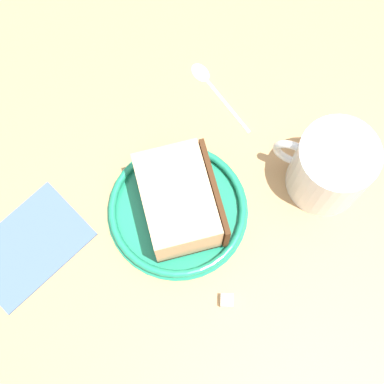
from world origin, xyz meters
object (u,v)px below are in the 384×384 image
Objects in this scene: small_plate at (178,210)px; cake_slice at (179,201)px; folded_napkin at (29,246)px; sugar_cube at (227,300)px; tea_mug at (330,167)px; teaspoon at (209,82)px.

cake_slice is (0.24, -0.13, 3.35)cm from small_plate.
folded_napkin is 24.18cm from sugar_cube.
small_plate is 1.23× the size of cake_slice.
sugar_cube reaches higher than folded_napkin.
teaspoon is at bearing 93.06° from tea_mug.
sugar_cube is (12.81, -20.51, 0.41)cm from folded_napkin.
cake_slice is 17.95cm from teaspoon.
small_plate is 1.52× the size of tea_mug.
sugar_cube is at bearing -105.98° from cake_slice.
tea_mug reaches higher than folded_napkin.
tea_mug is (15.33, -8.91, 0.80)cm from cake_slice.
small_plate reaches higher than folded_napkin.
cake_slice is 12.60cm from sugar_cube.
teaspoon is at bearing 51.05° from sugar_cube.
teaspoon is at bearing 34.60° from small_plate.
teaspoon reaches higher than folded_napkin.
small_plate is 18.14cm from folded_napkin.
small_plate is 1.25× the size of folded_napkin.
folded_napkin is at bearing 121.99° from sugar_cube.
tea_mug is at bearing -30.16° from cake_slice.
cake_slice is at bearing -144.60° from teaspoon.
sugar_cube is at bearing -58.01° from folded_napkin.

